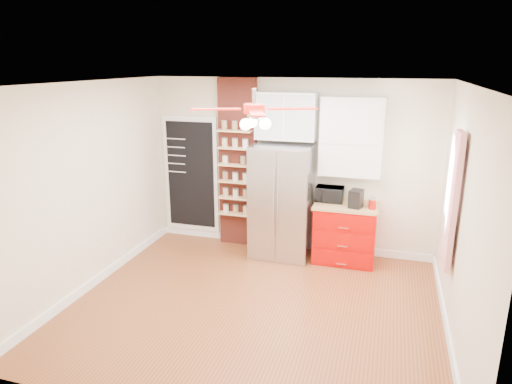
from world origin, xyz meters
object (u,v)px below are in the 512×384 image
(red_cabinet, at_px, (345,233))
(coffee_maker, at_px, (356,199))
(fridge, at_px, (282,201))
(toaster_oven, at_px, (330,194))
(canister_left, at_px, (372,204))
(ceiling_fan, at_px, (254,109))
(pantry_jar_oats, at_px, (225,160))

(red_cabinet, relative_size, coffee_maker, 3.64)
(coffee_maker, bearing_deg, fridge, -170.50)
(red_cabinet, xyz_separation_m, toaster_oven, (-0.27, 0.08, 0.56))
(coffee_maker, height_order, canister_left, coffee_maker)
(red_cabinet, distance_m, toaster_oven, 0.63)
(ceiling_fan, height_order, pantry_jar_oats, ceiling_fan)
(fridge, relative_size, toaster_oven, 4.29)
(fridge, bearing_deg, coffee_maker, -2.84)
(ceiling_fan, bearing_deg, coffee_maker, 56.16)
(toaster_oven, xyz_separation_m, pantry_jar_oats, (-1.68, 0.04, 0.42))
(ceiling_fan, xyz_separation_m, pantry_jar_oats, (-1.03, 1.80, -0.99))
(fridge, xyz_separation_m, ceiling_fan, (0.05, -1.63, 1.55))
(coffee_maker, bearing_deg, canister_left, 8.45)
(fridge, distance_m, coffee_maker, 1.12)
(fridge, relative_size, canister_left, 12.42)
(toaster_oven, xyz_separation_m, coffee_maker, (0.40, -0.19, 0.02))
(fridge, xyz_separation_m, pantry_jar_oats, (-0.98, 0.17, 0.56))
(fridge, xyz_separation_m, coffee_maker, (1.11, -0.05, 0.15))
(toaster_oven, relative_size, canister_left, 2.89)
(red_cabinet, xyz_separation_m, coffee_maker, (0.14, -0.10, 0.58))
(fridge, distance_m, red_cabinet, 1.06)
(red_cabinet, distance_m, canister_left, 0.65)
(canister_left, bearing_deg, coffee_maker, 176.11)
(fridge, xyz_separation_m, canister_left, (1.34, -0.07, 0.10))
(coffee_maker, height_order, pantry_jar_oats, pantry_jar_oats)
(pantry_jar_oats, bearing_deg, ceiling_fan, -60.37)
(ceiling_fan, distance_m, pantry_jar_oats, 2.30)
(toaster_oven, bearing_deg, pantry_jar_oats, 178.75)
(toaster_oven, height_order, pantry_jar_oats, pantry_jar_oats)
(ceiling_fan, distance_m, coffee_maker, 2.35)
(toaster_oven, distance_m, coffee_maker, 0.45)
(toaster_oven, distance_m, pantry_jar_oats, 1.73)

